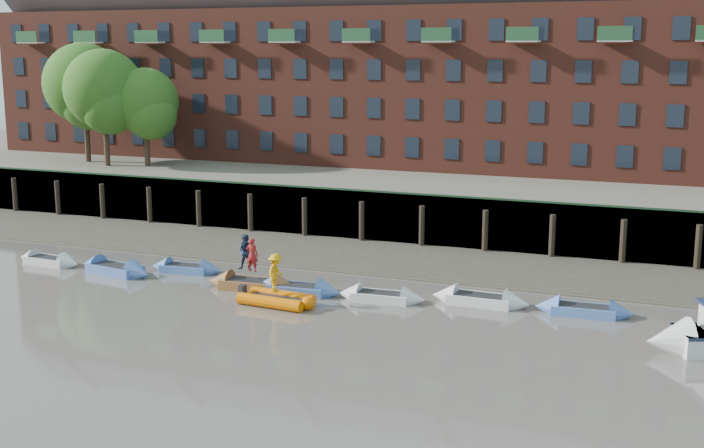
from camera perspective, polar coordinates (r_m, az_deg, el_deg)
The scene contains 19 objects.
ground at distance 36.58m, azimuth -8.94°, elevation -8.21°, with size 220.00×220.00×0.00m, color #5D5751.
foreshore at distance 52.20m, azimuth 1.18°, elevation -2.15°, with size 110.00×8.00×0.50m, color #3D382F.
mud_band at distance 49.12m, azimuth -0.23°, elevation -3.00°, with size 110.00×1.60×0.10m, color #4C4336.
river_wall at distance 55.89m, azimuth 2.77°, elevation 0.41°, with size 110.00×1.23×3.30m.
bank_terrace at distance 68.72m, azimuth 6.49°, elevation 2.40°, with size 110.00×28.00×3.20m, color #5E594D.
apartment_terrace at distance 68.88m, azimuth 6.93°, elevation 11.79°, with size 80.60×15.56×20.98m.
tree_cluster at distance 71.67m, azimuth -15.74°, elevation 8.37°, with size 11.76×7.74×9.40m.
rowboat_0 at distance 53.28m, azimuth -19.02°, elevation -2.26°, with size 4.32×1.47×1.24m.
rowboat_1 at distance 50.04m, azimuth -15.07°, elevation -2.84°, with size 5.09×2.22×1.43m.
rowboat_2 at distance 49.49m, azimuth -10.68°, elevation -2.84°, with size 4.28×1.62×1.21m.
rowboat_3 at distance 45.53m, azimuth -6.47°, elevation -3.90°, with size 5.04×1.76×1.44m.
rowboat_4 at distance 44.50m, azimuth -3.57°, elevation -4.23°, with size 4.73×1.71×1.35m.
rowboat_5 at distance 43.18m, azimuth 1.89°, elevation -4.72°, with size 4.46×1.61×1.27m.
rowboat_6 at distance 43.03m, azimuth 8.28°, elevation -4.86°, with size 4.82×1.49×1.39m.
rowboat_7 at distance 42.35m, azimuth 14.76°, elevation -5.41°, with size 4.56×1.53×1.31m.
rib_tender at distance 42.62m, azimuth -4.74°, elevation -4.88°, with size 3.86×2.06×0.66m.
person_rower_a at distance 45.03m, azimuth -6.47°, elevation -1.99°, with size 0.64×0.42×1.74m, color maroon.
person_rower_b at distance 45.39m, azimuth -6.85°, elevation -1.83°, with size 0.90×0.70×1.84m, color #19233F.
person_rib_crew at distance 42.46m, azimuth -4.96°, elevation -3.17°, with size 1.22×0.70×1.89m, color orange.
Camera 1 is at (17.89, -29.52, 12.12)m, focal length 45.00 mm.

